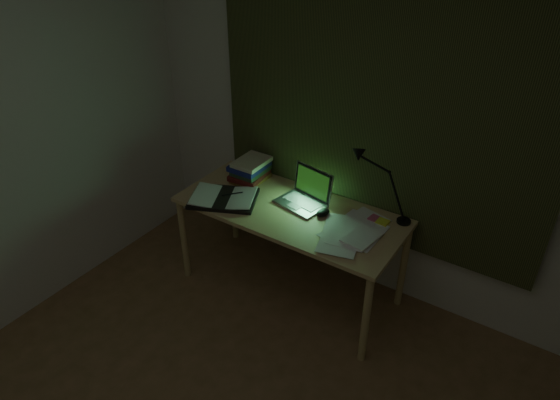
{
  "coord_description": "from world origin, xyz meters",
  "views": [
    {
      "loc": [
        1.08,
        -0.73,
        2.47
      ],
      "look_at": [
        -0.38,
        1.47,
        0.82
      ],
      "focal_mm": 32.0,
      "sensor_mm": 36.0,
      "label": 1
    }
  ],
  "objects_px": {
    "book_stack": "(251,170)",
    "desk_lamp": "(409,190)",
    "desk": "(290,251)",
    "laptop": "(301,190)",
    "open_textbook": "(224,198)",
    "loose_papers": "(355,234)"
  },
  "relations": [
    {
      "from": "book_stack",
      "to": "desk",
      "type": "bearing_deg",
      "value": -20.66
    },
    {
      "from": "laptop",
      "to": "book_stack",
      "type": "height_order",
      "value": "laptop"
    },
    {
      "from": "open_textbook",
      "to": "loose_papers",
      "type": "bearing_deg",
      "value": -17.11
    },
    {
      "from": "book_stack",
      "to": "loose_papers",
      "type": "relative_size",
      "value": 0.66
    },
    {
      "from": "book_stack",
      "to": "desk_lamp",
      "type": "bearing_deg",
      "value": 4.97
    },
    {
      "from": "open_textbook",
      "to": "laptop",
      "type": "bearing_deg",
      "value": 2.32
    },
    {
      "from": "open_textbook",
      "to": "desk_lamp",
      "type": "xyz_separation_m",
      "value": [
        1.11,
        0.42,
        0.22
      ]
    },
    {
      "from": "book_stack",
      "to": "desk_lamp",
      "type": "relative_size",
      "value": 0.54
    },
    {
      "from": "desk",
      "to": "open_textbook",
      "type": "bearing_deg",
      "value": -160.53
    },
    {
      "from": "loose_papers",
      "to": "desk_lamp",
      "type": "xyz_separation_m",
      "value": [
        0.2,
        0.29,
        0.23
      ]
    },
    {
      "from": "laptop",
      "to": "loose_papers",
      "type": "distance_m",
      "value": 0.48
    },
    {
      "from": "desk",
      "to": "open_textbook",
      "type": "height_order",
      "value": "open_textbook"
    },
    {
      "from": "desk",
      "to": "book_stack",
      "type": "bearing_deg",
      "value": 159.34
    },
    {
      "from": "book_stack",
      "to": "desk_lamp",
      "type": "distance_m",
      "value": 1.13
    },
    {
      "from": "desk",
      "to": "book_stack",
      "type": "relative_size",
      "value": 5.85
    },
    {
      "from": "laptop",
      "to": "desk_lamp",
      "type": "xyz_separation_m",
      "value": [
        0.65,
        0.18,
        0.13
      ]
    },
    {
      "from": "desk_lamp",
      "to": "book_stack",
      "type": "bearing_deg",
      "value": -170.13
    },
    {
      "from": "laptop",
      "to": "book_stack",
      "type": "xyz_separation_m",
      "value": [
        -0.47,
        0.08,
        -0.03
      ]
    },
    {
      "from": "loose_papers",
      "to": "book_stack",
      "type": "bearing_deg",
      "value": 168.03
    },
    {
      "from": "laptop",
      "to": "open_textbook",
      "type": "xyz_separation_m",
      "value": [
        -0.46,
        -0.24,
        -0.09
      ]
    },
    {
      "from": "desk",
      "to": "open_textbook",
      "type": "distance_m",
      "value": 0.59
    },
    {
      "from": "desk",
      "to": "laptop",
      "type": "height_order",
      "value": "laptop"
    }
  ]
}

